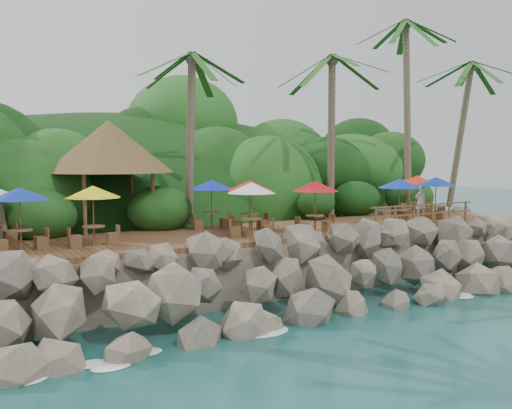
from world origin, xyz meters
TOP-DOWN VIEW (x-y plane):
  - ground at (0.00, 0.00)m, footprint 140.00×140.00m
  - land_base at (0.00, 16.00)m, footprint 32.00×25.20m
  - jungle_hill at (0.00, 23.50)m, footprint 44.80×28.00m
  - seawall at (0.00, 2.00)m, footprint 29.00×4.00m
  - terrace at (0.00, 6.00)m, footprint 26.00×5.00m
  - jungle_foliage at (0.00, 15.00)m, footprint 44.00×16.00m
  - foam_line at (0.00, 0.30)m, footprint 25.20×0.80m
  - palms at (1.80, 8.92)m, footprint 31.81×6.88m
  - palapa at (-4.98, 9.75)m, footprint 5.44×5.44m
  - dining_clusters at (-0.03, 5.79)m, footprint 21.88×5.13m
  - railing at (7.14, 3.65)m, footprint 6.10×0.10m
  - waiter at (9.36, 5.92)m, footprint 0.66×0.50m

SIDE VIEW (x-z plane):
  - ground at x=0.00m, z-range 0.00..0.00m
  - jungle_hill at x=0.00m, z-range -7.70..7.70m
  - jungle_foliage at x=0.00m, z-range -6.00..6.00m
  - foam_line at x=0.00m, z-range 0.00..0.06m
  - land_base at x=0.00m, z-range 0.00..2.10m
  - seawall at x=0.00m, z-range 0.00..2.30m
  - terrace at x=0.00m, z-range 2.10..2.30m
  - railing at x=7.14m, z-range 2.41..3.41m
  - waiter at x=9.36m, z-range 2.30..3.93m
  - dining_clusters at x=-0.03m, z-range 2.99..5.07m
  - palapa at x=-4.98m, z-range 3.49..8.09m
  - palms at x=1.80m, z-range 5.33..18.17m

